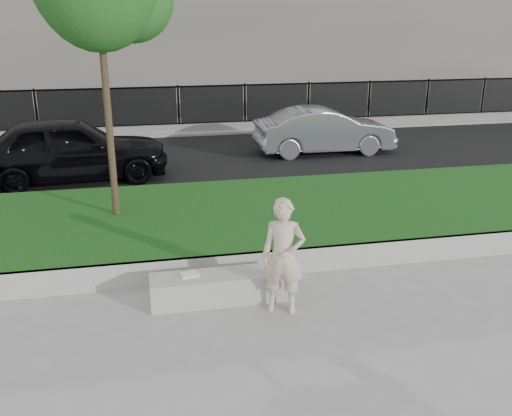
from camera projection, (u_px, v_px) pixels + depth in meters
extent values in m
plane|color=gray|center=(294.00, 307.00, 7.85)|extent=(90.00, 90.00, 0.00)
cube|color=black|center=(251.00, 220.00, 10.56)|extent=(34.00, 4.00, 0.40)
cube|color=#A9A69E|center=(276.00, 263.00, 8.75)|extent=(34.00, 0.08, 0.40)
cube|color=black|center=(212.00, 158.00, 15.71)|extent=(34.00, 7.00, 0.04)
cube|color=gray|center=(195.00, 127.00, 19.86)|extent=(34.00, 3.00, 0.12)
cube|color=slate|center=(198.00, 127.00, 18.88)|extent=(32.00, 0.30, 0.24)
cube|color=black|center=(197.00, 108.00, 18.67)|extent=(32.00, 0.04, 1.50)
cube|color=black|center=(196.00, 86.00, 18.44)|extent=(32.00, 0.05, 0.05)
cube|color=black|center=(198.00, 123.00, 18.83)|extent=(32.00, 0.05, 0.05)
cube|color=#A9A69E|center=(221.00, 287.00, 7.97)|extent=(1.96, 0.49, 0.40)
imported|color=beige|center=(283.00, 256.00, 7.52)|extent=(0.67, 0.55, 1.58)
cube|color=white|center=(190.00, 275.00, 7.86)|extent=(0.27, 0.22, 0.03)
cylinder|color=#38281C|center=(104.00, 70.00, 9.46)|extent=(0.12, 0.12, 5.06)
imported|color=black|center=(70.00, 149.00, 13.35)|extent=(4.65, 2.24, 1.53)
imported|color=gray|center=(324.00, 131.00, 16.05)|extent=(3.89, 1.36, 1.28)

